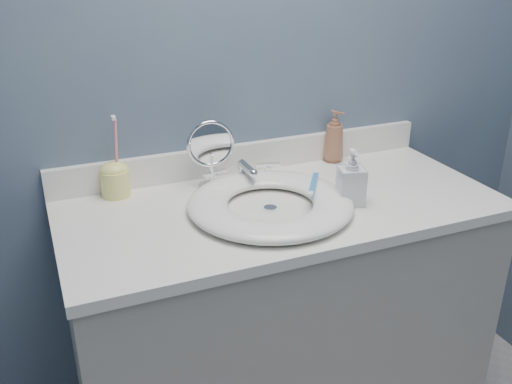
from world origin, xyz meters
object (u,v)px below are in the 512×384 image
soap_bottle_clear (352,177)px  toothbrush_holder (115,178)px  makeup_mirror (211,152)px  soap_bottle_amber (334,136)px

soap_bottle_clear → toothbrush_holder: toothbrush_holder is taller
makeup_mirror → soap_bottle_clear: bearing=-32.6°
soap_bottle_clear → toothbrush_holder: bearing=168.6°
soap_bottle_clear → soap_bottle_amber: bearing=84.3°
soap_bottle_amber → soap_bottle_clear: 0.33m
makeup_mirror → soap_bottle_amber: bearing=13.0°
soap_bottle_amber → toothbrush_holder: size_ratio=0.73×
makeup_mirror → soap_bottle_amber: 0.45m
makeup_mirror → soap_bottle_amber: makeup_mirror is taller
makeup_mirror → toothbrush_holder: size_ratio=0.88×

